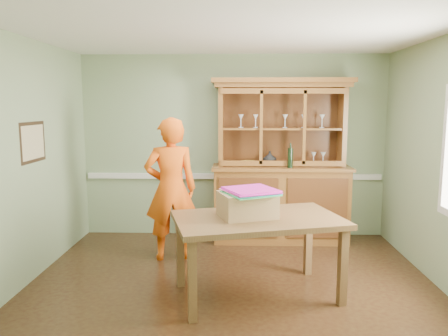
{
  "coord_description": "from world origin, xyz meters",
  "views": [
    {
      "loc": [
        0.06,
        -4.51,
        1.96
      ],
      "look_at": [
        -0.09,
        0.4,
        1.25
      ],
      "focal_mm": 35.0,
      "sensor_mm": 36.0,
      "label": 1
    }
  ],
  "objects_px": {
    "cardboard_box": "(247,205)",
    "person": "(171,189)",
    "china_hutch": "(280,185)",
    "dining_table": "(258,226)"
  },
  "relations": [
    {
      "from": "cardboard_box",
      "to": "person",
      "type": "bearing_deg",
      "value": 131.79
    },
    {
      "from": "china_hutch",
      "to": "person",
      "type": "distance_m",
      "value": 1.7
    },
    {
      "from": "china_hutch",
      "to": "person",
      "type": "bearing_deg",
      "value": -150.16
    },
    {
      "from": "person",
      "to": "dining_table",
      "type": "bearing_deg",
      "value": 120.88
    },
    {
      "from": "china_hutch",
      "to": "cardboard_box",
      "type": "bearing_deg",
      "value": -105.54
    },
    {
      "from": "china_hutch",
      "to": "dining_table",
      "type": "relative_size",
      "value": 1.25
    },
    {
      "from": "dining_table",
      "to": "cardboard_box",
      "type": "height_order",
      "value": "cardboard_box"
    },
    {
      "from": "cardboard_box",
      "to": "china_hutch",
      "type": "bearing_deg",
      "value": 74.46
    },
    {
      "from": "cardboard_box",
      "to": "person",
      "type": "relative_size",
      "value": 0.3
    },
    {
      "from": "china_hutch",
      "to": "cardboard_box",
      "type": "height_order",
      "value": "china_hutch"
    }
  ]
}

